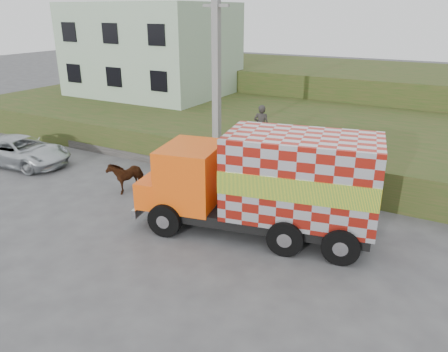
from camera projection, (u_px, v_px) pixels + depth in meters
The scene contains 10 objects.
ground at pixel (178, 214), 16.03m from camera, with size 120.00×120.00×0.00m, color #474749.
embankment at pixel (282, 132), 23.90m from camera, with size 40.00×12.00×1.50m, color #2A4918.
embankment_far at pixel (342, 87), 33.40m from camera, with size 40.00×12.00×3.00m, color #2A4918.
retaining_strip at pixel (194, 167), 20.29m from camera, with size 16.00×0.50×0.40m, color #595651.
building at pixel (153, 49), 30.04m from camera, with size 10.00×8.00×6.00m, color #A6BFA3.
utility_pole at pixel (217, 83), 18.78m from camera, with size 1.20×0.30×8.00m.
cargo_truck at pixel (268, 183), 14.08m from camera, with size 8.14×4.02×3.48m.
cow at pixel (126, 175), 18.00m from camera, with size 0.71×1.55×1.31m, color black.
suv at pixel (21, 151), 20.95m from camera, with size 2.27×4.93×1.37m, color silver.
pedestrian at pixel (261, 126), 18.58m from camera, with size 0.66×0.43×1.81m, color #302D2B.
Camera 1 is at (8.59, -11.77, 7.04)m, focal length 35.00 mm.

